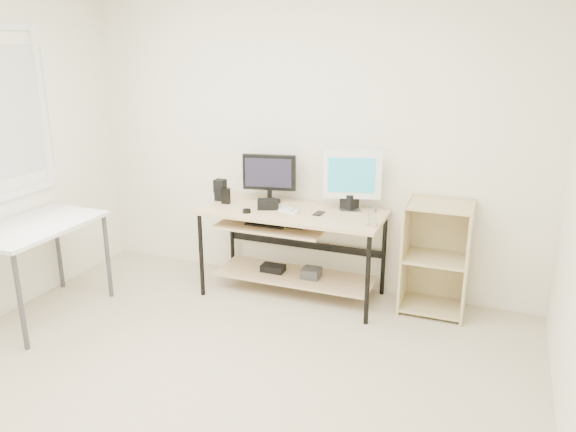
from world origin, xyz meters
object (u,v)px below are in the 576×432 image
(desk, at_px, (290,234))
(shelf_unit, at_px, (436,256))
(side_table, at_px, (36,235))
(black_monitor, at_px, (269,175))
(white_imac, at_px, (352,176))
(audio_controller, at_px, (226,196))

(desk, distance_m, shelf_unit, 1.19)
(side_table, distance_m, shelf_unit, 3.09)
(desk, bearing_deg, black_monitor, 149.29)
(desk, height_order, black_monitor, black_monitor)
(desk, bearing_deg, white_imac, 18.61)
(white_imac, bearing_deg, desk, -175.61)
(shelf_unit, distance_m, white_imac, 0.91)
(white_imac, relative_size, audio_controller, 3.61)
(desk, relative_size, black_monitor, 3.31)
(desk, relative_size, side_table, 1.50)
(shelf_unit, height_order, black_monitor, black_monitor)
(black_monitor, height_order, white_imac, white_imac)
(black_monitor, xyz_separation_m, audio_controller, (-0.33, -0.17, -0.17))
(side_table, bearing_deg, white_imac, 29.82)
(side_table, relative_size, shelf_unit, 1.11)
(audio_controller, bearing_deg, white_imac, 9.02)
(shelf_unit, bearing_deg, desk, -172.23)
(shelf_unit, bearing_deg, audio_controller, -174.00)
(side_table, xyz_separation_m, white_imac, (2.13, 1.22, 0.37))
(black_monitor, relative_size, audio_controller, 3.29)
(side_table, distance_m, audio_controller, 1.50)
(black_monitor, bearing_deg, white_imac, -10.01)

